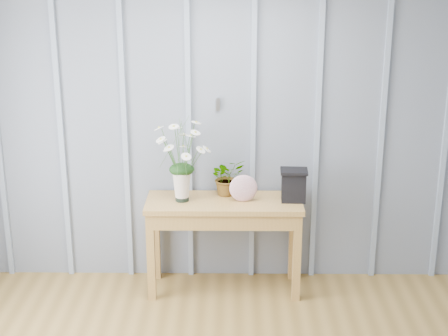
{
  "coord_description": "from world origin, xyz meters",
  "views": [
    {
      "loc": [
        0.08,
        -2.92,
        2.64
      ],
      "look_at": [
        0.03,
        1.94,
        1.03
      ],
      "focal_mm": 55.0,
      "sensor_mm": 36.0,
      "label": 1
    }
  ],
  "objects_px": {
    "sideboard": "(224,214)",
    "felt_disc_vessel": "(243,188)",
    "daisy_vase": "(181,150)",
    "carved_box": "(294,185)"
  },
  "relations": [
    {
      "from": "sideboard",
      "to": "daisy_vase",
      "type": "relative_size",
      "value": 1.84
    },
    {
      "from": "sideboard",
      "to": "felt_disc_vessel",
      "type": "xyz_separation_m",
      "value": [
        0.15,
        -0.02,
        0.22
      ]
    },
    {
      "from": "felt_disc_vessel",
      "to": "carved_box",
      "type": "distance_m",
      "value": 0.38
    },
    {
      "from": "felt_disc_vessel",
      "to": "carved_box",
      "type": "xyz_separation_m",
      "value": [
        0.38,
        0.02,
        0.02
      ]
    },
    {
      "from": "felt_disc_vessel",
      "to": "sideboard",
      "type": "bearing_deg",
      "value": 171.62
    },
    {
      "from": "sideboard",
      "to": "daisy_vase",
      "type": "bearing_deg",
      "value": -179.12
    },
    {
      "from": "daisy_vase",
      "to": "carved_box",
      "type": "xyz_separation_m",
      "value": [
        0.85,
        0.01,
        -0.28
      ]
    },
    {
      "from": "felt_disc_vessel",
      "to": "daisy_vase",
      "type": "bearing_deg",
      "value": 176.63
    },
    {
      "from": "carved_box",
      "to": "felt_disc_vessel",
      "type": "bearing_deg",
      "value": -176.98
    },
    {
      "from": "sideboard",
      "to": "felt_disc_vessel",
      "type": "bearing_deg",
      "value": -6.44
    }
  ]
}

